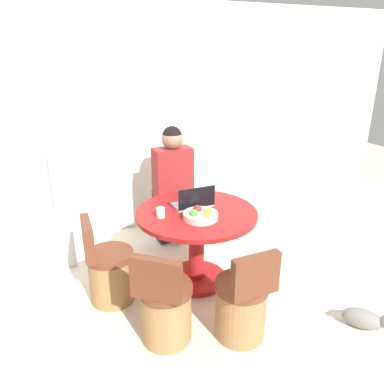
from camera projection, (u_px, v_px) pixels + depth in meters
ground_plane at (216, 291)px, 3.46m from camera, size 12.00×12.00×0.00m
wall_back at (154, 121)px, 4.38m from camera, size 7.00×0.06×2.60m
refrigerator at (25, 185)px, 3.67m from camera, size 0.74×0.64×1.70m
dining_table at (196, 233)px, 3.44m from camera, size 1.09×1.09×0.73m
chair_near_camera at (242, 305)px, 2.83m from camera, size 0.41×0.41×0.79m
chair_left_side at (109, 272)px, 3.25m from camera, size 0.41×0.41×0.79m
chair_near_left_corner at (165, 309)px, 2.79m from camera, size 0.47×0.47×0.79m
person_seated at (172, 181)px, 4.02m from camera, size 0.40×0.37×1.36m
laptop at (194, 202)px, 3.44m from camera, size 0.36×0.21×0.21m
fruit_bowl at (200, 215)px, 3.20m from camera, size 0.30×0.30×0.10m
coffee_cup at (161, 213)px, 3.23m from camera, size 0.08×0.08×0.08m
cat at (366, 319)px, 2.97m from camera, size 0.32×0.36×0.17m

